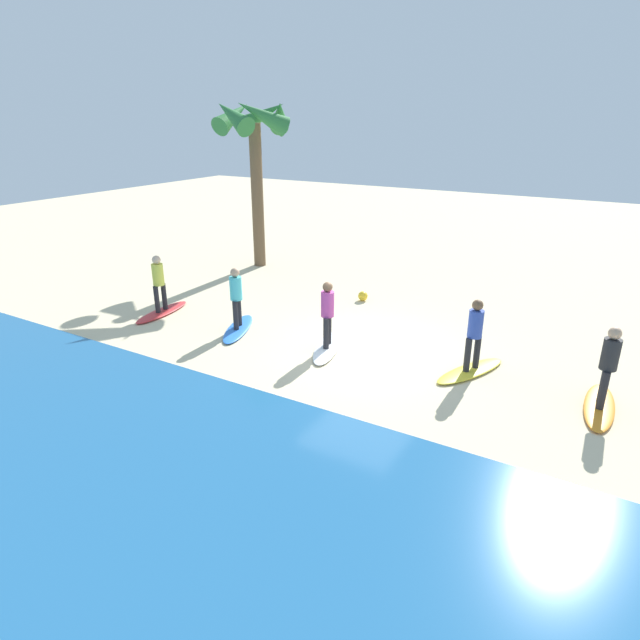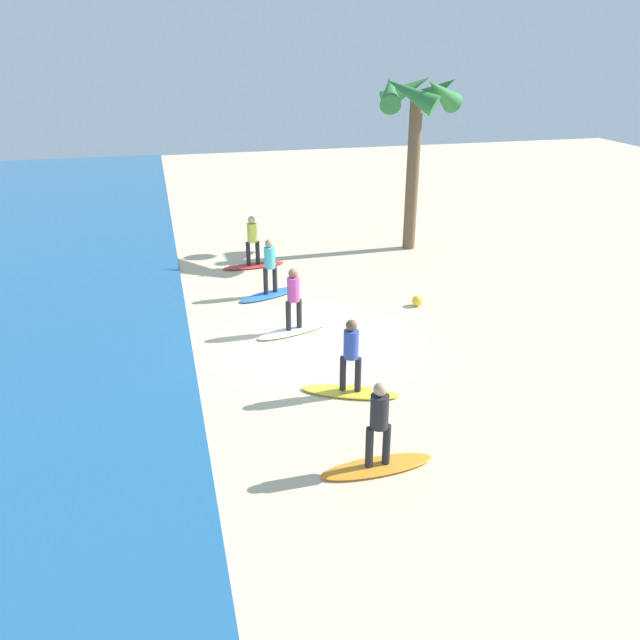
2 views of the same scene
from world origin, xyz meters
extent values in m
plane|color=beige|center=(0.00, 0.00, 0.00)|extent=(60.00, 60.00, 0.00)
ellipsoid|color=orange|center=(-5.26, 0.15, 0.04)|extent=(0.65, 2.12, 0.09)
cylinder|color=#232328|center=(-5.27, 0.31, 0.48)|extent=(0.14, 0.14, 0.78)
cylinder|color=#232328|center=(-5.26, -0.01, 0.48)|extent=(0.14, 0.14, 0.78)
cylinder|color=#262628|center=(-5.26, 0.15, 1.18)|extent=(0.32, 0.32, 0.62)
sphere|color=tan|center=(-5.26, 0.15, 1.61)|extent=(0.24, 0.24, 0.24)
ellipsoid|color=yellow|center=(-2.63, -0.14, 0.04)|extent=(1.35, 2.15, 0.09)
cylinder|color=#232328|center=(-2.57, 0.01, 0.48)|extent=(0.14, 0.14, 0.78)
cylinder|color=#232328|center=(-2.70, -0.28, 0.48)|extent=(0.14, 0.14, 0.78)
cylinder|color=#334CAD|center=(-2.63, -0.14, 1.18)|extent=(0.32, 0.32, 0.62)
sphere|color=brown|center=(-2.63, -0.14, 1.61)|extent=(0.24, 0.24, 0.24)
ellipsoid|color=white|center=(0.78, 0.36, 0.04)|extent=(1.18, 2.17, 0.09)
cylinder|color=#232328|center=(0.73, 0.51, 0.48)|extent=(0.14, 0.14, 0.78)
cylinder|color=#232328|center=(0.83, 0.20, 0.48)|extent=(0.14, 0.14, 0.78)
cylinder|color=#B74293|center=(0.78, 0.36, 1.18)|extent=(0.32, 0.32, 0.62)
sphere|color=brown|center=(0.78, 0.36, 1.61)|extent=(0.24, 0.24, 0.24)
ellipsoid|color=blue|center=(3.47, 0.49, 0.04)|extent=(1.33, 2.15, 0.09)
cylinder|color=#232328|center=(3.40, 0.63, 0.48)|extent=(0.14, 0.14, 0.78)
cylinder|color=#232328|center=(3.53, 0.34, 0.48)|extent=(0.14, 0.14, 0.78)
cylinder|color=#4CC6D1|center=(3.47, 0.49, 1.18)|extent=(0.32, 0.32, 0.62)
sphere|color=tan|center=(3.47, 0.49, 1.61)|extent=(0.24, 0.24, 0.24)
ellipsoid|color=red|center=(6.20, 0.58, 0.04)|extent=(0.77, 2.15, 0.09)
cylinder|color=#232328|center=(6.18, 0.74, 0.48)|extent=(0.14, 0.14, 0.78)
cylinder|color=#232328|center=(6.22, 0.42, 0.48)|extent=(0.14, 0.14, 0.78)
cylinder|color=#E0E04C|center=(6.20, 0.58, 1.18)|extent=(0.32, 0.32, 0.62)
sphere|color=beige|center=(6.20, 0.58, 1.61)|extent=(0.24, 0.24, 0.24)
cylinder|color=brown|center=(6.94, -5.23, 2.58)|extent=(0.44, 0.44, 5.16)
cone|color=#2D7538|center=(7.84, -5.23, 5.41)|extent=(0.70, 1.93, 1.40)
cone|color=#2D7538|center=(7.22, -4.38, 5.41)|extent=(2.05, 1.26, 1.40)
cone|color=#2D7538|center=(6.21, -4.70, 5.41)|extent=(1.70, 1.97, 1.40)
cone|color=#2D7538|center=(6.21, -5.76, 5.41)|extent=(1.70, 1.97, 1.40)
cone|color=#2D7538|center=(7.22, -6.09, 5.41)|extent=(2.05, 1.26, 1.40)
sphere|color=yellow|center=(1.65, -3.42, 0.15)|extent=(0.30, 0.30, 0.30)
camera|label=1|loc=(-5.15, 10.86, 5.40)|focal=29.95mm
camera|label=2|loc=(-14.09, 3.44, 6.98)|focal=36.04mm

